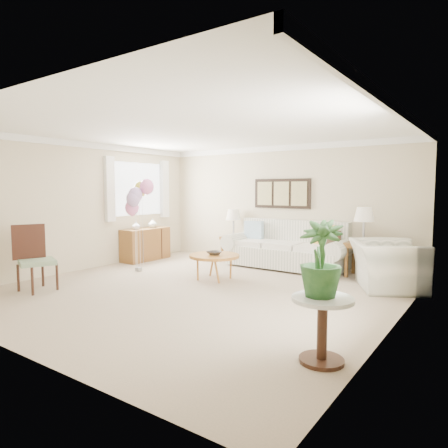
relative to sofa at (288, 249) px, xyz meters
The scene contains 18 objects.
ground_plane 2.62m from the sofa, 97.95° to the right, with size 6.00×6.00×0.00m, color tan.
room_shell 2.80m from the sofa, 100.72° to the right, with size 6.04×6.04×2.60m.
wall_art_triptych 1.28m from the sofa, 131.76° to the left, with size 1.35×0.06×0.65m.
sofa is the anchor object (origin of this frame).
end_table_left 1.50m from the sofa, behind, with size 0.50×0.46×0.55m.
end_table_right 1.56m from the sofa, ahead, with size 0.60×0.54×0.65m.
lamp_left 1.63m from the sofa, behind, with size 0.36×0.36×0.63m.
lamp_right 1.73m from the sofa, ahead, with size 0.38×0.38×0.66m.
coffee_table 1.88m from the sofa, 108.72° to the right, with size 0.91×0.91×0.46m.
decor_bowl 1.89m from the sofa, 108.29° to the right, with size 0.26×0.26×0.06m, color #2C2723.
armchair 2.23m from the sofa, 17.57° to the right, with size 1.21×1.06×0.79m, color silver.
side_table 4.62m from the sofa, 60.11° to the right, with size 0.59×0.59×0.63m.
potted_plant 4.64m from the sofa, 60.43° to the right, with size 0.41×0.41×0.72m, color #1A4921.
accent_chair 4.81m from the sofa, 122.25° to the right, with size 0.69×0.68×1.07m.
credenza 3.29m from the sofa, 161.18° to the right, with size 0.46×1.20×0.74m.
vase_white 3.41m from the sofa, 156.25° to the right, with size 0.17×0.17×0.18m, color silver.
vase_sage 3.24m from the sofa, 164.75° to the right, with size 0.20×0.20×0.21m, color #B6BFB1.
balloon_cluster 3.27m from the sofa, 137.67° to the right, with size 0.53×0.54×1.86m.
Camera 1 is at (4.00, -4.99, 1.65)m, focal length 32.00 mm.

